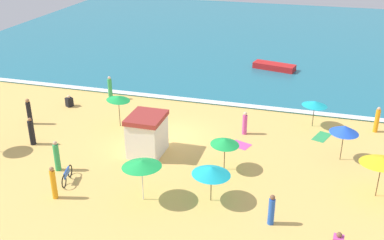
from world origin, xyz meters
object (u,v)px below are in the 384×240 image
object	(u,v)px
beachgoer_1	(29,112)
beachgoer_3	(32,132)
beach_umbrella_1	(211,171)
beachgoer_5	(110,88)
lifeguard_cabana	(147,134)
beachgoer_4	(377,120)
beachgoer_2	(69,102)
beachgoer_11	(57,156)
beach_umbrella_4	(225,142)
beachgoer_7	(54,183)
beach_umbrella_5	(142,164)
beachgoer_0	(245,124)
beach_umbrella_2	(345,129)
beach_umbrella_3	(382,160)
parked_bicycle	(67,175)
small_boat_0	(274,66)
beachgoer_8	(271,210)
beach_umbrella_6	(118,98)
beach_umbrella_0	(315,103)

from	to	relation	value
beachgoer_1	beachgoer_3	bearing A→B (deg)	-53.50
beach_umbrella_1	beachgoer_5	distance (m)	15.98
lifeguard_cabana	beachgoer_4	xyz separation A→B (m)	(13.76, 7.05, -0.42)
beach_umbrella_1	beachgoer_5	size ratio (longest dim) A/B	1.48
beachgoer_2	beachgoer_4	distance (m)	22.29
beachgoer_3	beachgoer_11	size ratio (longest dim) A/B	0.99
beach_umbrella_4	beachgoer_7	xyz separation A→B (m)	(-7.84, -5.28, -0.89)
beach_umbrella_4	beachgoer_7	distance (m)	9.49
beach_umbrella_5	beachgoer_0	world-z (taller)	beach_umbrella_5
lifeguard_cabana	beach_umbrella_5	world-z (taller)	lifeguard_cabana
beachgoer_4	beachgoer_11	bearing A→B (deg)	-149.97
beach_umbrella_2	beach_umbrella_1	bearing A→B (deg)	-135.80
beach_umbrella_3	parked_bicycle	bearing A→B (deg)	-168.96
beachgoer_7	small_boat_0	distance (m)	25.84
beach_umbrella_4	beachgoer_8	xyz separation A→B (m)	(3.22, -4.38, -1.00)
beachgoer_0	small_boat_0	bearing A→B (deg)	88.68
beach_umbrella_5	beach_umbrella_2	bearing A→B (deg)	36.04
beach_umbrella_6	beachgoer_0	bearing A→B (deg)	7.57
beach_umbrella_3	beachgoer_7	size ratio (longest dim) A/B	1.69
beach_umbrella_4	beach_umbrella_6	world-z (taller)	beach_umbrella_6
beach_umbrella_3	parked_bicycle	xyz separation A→B (m)	(-16.30, -3.18, -1.74)
beach_umbrella_1	beach_umbrella_6	bearing A→B (deg)	139.45
beachgoer_8	small_boat_0	distance (m)	23.65
beach_umbrella_0	beach_umbrella_6	distance (m)	13.40
beach_umbrella_1	beach_umbrella_2	distance (m)	9.03
beachgoer_1	beachgoer_11	size ratio (longest dim) A/B	1.02
beach_umbrella_6	beachgoer_7	world-z (taller)	beach_umbrella_6
beachgoer_7	beach_umbrella_0	bearing A→B (deg)	45.48
beachgoer_4	beachgoer_8	distance (m)	13.29
beach_umbrella_5	beachgoer_3	xyz separation A→B (m)	(-9.08, 3.84, -1.26)
beach_umbrella_0	beach_umbrella_2	distance (m)	4.77
beach_umbrella_1	parked_bicycle	xyz separation A→B (m)	(-8.06, -0.41, -1.38)
beach_umbrella_0	beach_umbrella_6	size ratio (longest dim) A/B	1.04
lifeguard_cabana	beach_umbrella_0	xyz separation A→B (m)	(9.63, 6.80, 0.42)
parked_bicycle	beachgoer_4	xyz separation A→B (m)	(16.85, 11.35, 0.48)
lifeguard_cabana	beachgoer_7	world-z (taller)	lifeguard_cabana
beach_umbrella_5	beachgoer_7	size ratio (longest dim) A/B	1.55
beach_umbrella_6	beachgoer_11	distance (m)	6.68
beach_umbrella_1	parked_bicycle	bearing A→B (deg)	-177.12
beach_umbrella_0	parked_bicycle	bearing A→B (deg)	-138.88
beachgoer_1	beachgoer_2	xyz separation A→B (m)	(1.00, 3.62, -0.55)
beachgoer_11	small_boat_0	distance (m)	23.96
beachgoer_1	beachgoer_5	world-z (taller)	beachgoer_1
beach_umbrella_4	parked_bicycle	xyz separation A→B (m)	(-8.05, -3.67, -1.40)
beachgoer_5	small_boat_0	bearing A→B (deg)	42.95
small_boat_0	beach_umbrella_6	bearing A→B (deg)	-120.02
beach_umbrella_5	small_boat_0	size ratio (longest dim) A/B	0.70
beachgoer_0	beachgoer_3	size ratio (longest dim) A/B	0.86
beach_umbrella_0	beachgoer_8	xyz separation A→B (m)	(-1.44, -11.81, -0.93)
lifeguard_cabana	beach_umbrella_6	world-z (taller)	lifeguard_cabana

